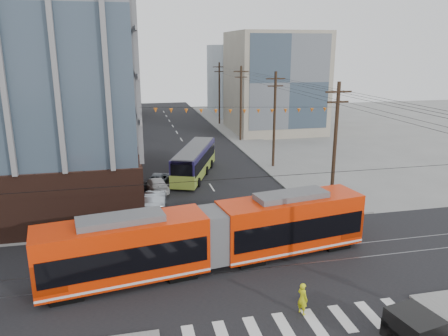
# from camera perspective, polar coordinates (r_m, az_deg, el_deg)

# --- Properties ---
(ground) EXTENTS (160.00, 160.00, 0.00)m
(ground) POSITION_cam_1_polar(r_m,az_deg,el_deg) (26.18, 7.23, -15.95)
(ground) COLOR slate
(bg_bldg_nw_near) EXTENTS (18.00, 16.00, 18.00)m
(bg_bldg_nw_near) POSITION_cam_1_polar(r_m,az_deg,el_deg) (73.60, -20.11, 11.04)
(bg_bldg_nw_near) COLOR #8C99A5
(bg_bldg_nw_near) RESTS_ON ground
(bg_bldg_ne_near) EXTENTS (14.00, 14.00, 16.00)m
(bg_bldg_ne_near) POSITION_cam_1_polar(r_m,az_deg,el_deg) (73.16, 6.59, 11.05)
(bg_bldg_ne_near) COLOR gray
(bg_bldg_ne_near) RESTS_ON ground
(bg_bldg_nw_far) EXTENTS (16.00, 18.00, 20.00)m
(bg_bldg_nw_far) POSITION_cam_1_polar(r_m,az_deg,el_deg) (93.16, -16.82, 12.69)
(bg_bldg_nw_far) COLOR gray
(bg_bldg_nw_far) RESTS_ON ground
(bg_bldg_ne_far) EXTENTS (16.00, 16.00, 14.00)m
(bg_bldg_ne_far) POSITION_cam_1_polar(r_m,az_deg,el_deg) (92.84, 3.65, 11.44)
(bg_bldg_ne_far) COLOR #8C99A5
(bg_bldg_ne_far) RESTS_ON ground
(utility_pole_far) EXTENTS (0.30, 0.30, 11.00)m
(utility_pole_far) POSITION_cam_1_polar(r_m,az_deg,el_deg) (79.05, -0.61, 9.66)
(utility_pole_far) COLOR black
(utility_pole_far) RESTS_ON ground
(streetcar) EXTENTS (21.39, 6.23, 4.08)m
(streetcar) POSITION_cam_1_polar(r_m,az_deg,el_deg) (28.00, -1.52, -8.90)
(streetcar) COLOR red
(streetcar) RESTS_ON ground
(city_bus) EXTENTS (6.52, 11.71, 3.28)m
(city_bus) POSITION_cam_1_polar(r_m,az_deg,el_deg) (47.46, -3.88, 0.89)
(city_bus) COLOR #1C1645
(city_bus) RESTS_ON ground
(parked_car_silver) EXTENTS (2.29, 5.11, 1.63)m
(parked_car_silver) POSITION_cam_1_polar(r_m,az_deg,el_deg) (38.38, -8.92, -4.14)
(parked_car_silver) COLOR #98A3AE
(parked_car_silver) RESTS_ON ground
(parked_car_white) EXTENTS (2.53, 4.87, 1.35)m
(parked_car_white) POSITION_cam_1_polar(r_m,az_deg,el_deg) (42.99, -8.86, -2.17)
(parked_car_white) COLOR #BBBBBB
(parked_car_white) RESTS_ON ground
(parked_car_grey) EXTENTS (3.53, 4.97, 1.26)m
(parked_car_grey) POSITION_cam_1_polar(r_m,az_deg,el_deg) (45.00, -8.51, -1.41)
(parked_car_grey) COLOR slate
(parked_car_grey) RESTS_ON ground
(pedestrian) EXTENTS (0.64, 0.76, 1.78)m
(pedestrian) POSITION_cam_1_polar(r_m,az_deg,el_deg) (24.23, 10.22, -16.43)
(pedestrian) COLOR yellow
(pedestrian) RESTS_ON ground
(jersey_barrier) EXTENTS (2.13, 4.09, 0.80)m
(jersey_barrier) POSITION_cam_1_polar(r_m,az_deg,el_deg) (39.63, 12.38, -4.32)
(jersey_barrier) COLOR gray
(jersey_barrier) RESTS_ON ground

